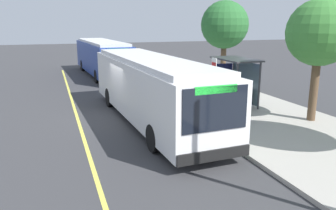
{
  "coord_description": "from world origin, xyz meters",
  "views": [
    {
      "loc": [
        15.58,
        -3.19,
        4.47
      ],
      "look_at": [
        3.12,
        1.15,
        1.22
      ],
      "focal_mm": 36.0,
      "sensor_mm": 36.0,
      "label": 1
    }
  ],
  "objects_px": {
    "transit_bus_main": "(151,87)",
    "pedestrian_commuter": "(236,101)",
    "waiting_bench": "(239,96)",
    "route_sign_post": "(214,79)",
    "transit_bus_second": "(102,57)"
  },
  "relations": [
    {
      "from": "transit_bus_main",
      "to": "pedestrian_commuter",
      "type": "distance_m",
      "value": 3.85
    },
    {
      "from": "transit_bus_main",
      "to": "route_sign_post",
      "type": "distance_m",
      "value": 2.88
    },
    {
      "from": "transit_bus_second",
      "to": "pedestrian_commuter",
      "type": "relative_size",
      "value": 6.97
    },
    {
      "from": "transit_bus_main",
      "to": "pedestrian_commuter",
      "type": "bearing_deg",
      "value": 61.3
    },
    {
      "from": "transit_bus_main",
      "to": "transit_bus_second",
      "type": "bearing_deg",
      "value": -179.86
    },
    {
      "from": "transit_bus_second",
      "to": "waiting_bench",
      "type": "distance_m",
      "value": 14.69
    },
    {
      "from": "transit_bus_main",
      "to": "route_sign_post",
      "type": "bearing_deg",
      "value": 71.53
    },
    {
      "from": "route_sign_post",
      "to": "transit_bus_second",
      "type": "bearing_deg",
      "value": -170.01
    },
    {
      "from": "waiting_bench",
      "to": "route_sign_post",
      "type": "bearing_deg",
      "value": -52.76
    },
    {
      "from": "transit_bus_second",
      "to": "pedestrian_commuter",
      "type": "xyz_separation_m",
      "value": [
        16.52,
        3.39,
        -0.5
      ]
    },
    {
      "from": "route_sign_post",
      "to": "pedestrian_commuter",
      "type": "height_order",
      "value": "route_sign_post"
    },
    {
      "from": "transit_bus_main",
      "to": "pedestrian_commuter",
      "type": "height_order",
      "value": "transit_bus_main"
    },
    {
      "from": "transit_bus_main",
      "to": "waiting_bench",
      "type": "height_order",
      "value": "transit_bus_main"
    },
    {
      "from": "transit_bus_second",
      "to": "route_sign_post",
      "type": "height_order",
      "value": "same"
    },
    {
      "from": "waiting_bench",
      "to": "route_sign_post",
      "type": "distance_m",
      "value": 3.43
    }
  ]
}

